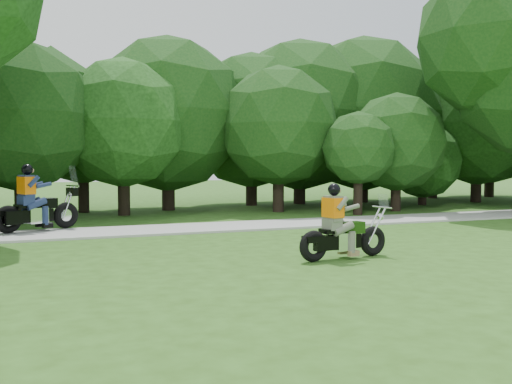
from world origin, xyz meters
TOP-DOWN VIEW (x-y plane):
  - ground at (0.00, 0.00)m, footprint 100.00×100.00m
  - walkway at (0.00, 8.00)m, footprint 60.00×2.20m
  - tree_line at (2.15, 14.74)m, footprint 40.16×11.31m
  - chopper_motorcycle at (-1.18, 2.05)m, footprint 2.10×0.66m
  - touring_motorcycle at (-6.70, 8.67)m, footprint 2.22×1.43m

SIDE VIEW (x-z plane):
  - ground at x=0.00m, z-range 0.00..0.00m
  - walkway at x=0.00m, z-range 0.00..0.06m
  - chopper_motorcycle at x=-1.18m, z-range -0.20..1.30m
  - touring_motorcycle at x=-6.70m, z-range -0.19..1.61m
  - tree_line at x=2.15m, z-range -0.30..7.58m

